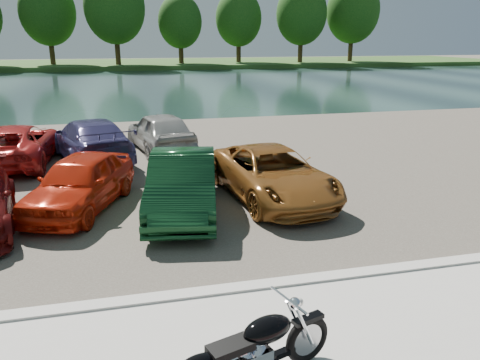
# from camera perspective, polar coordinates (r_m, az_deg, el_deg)

# --- Properties ---
(kerb) EXTENTS (60.00, 0.30, 0.14)m
(kerb) POSITION_cam_1_polar(r_m,az_deg,el_deg) (8.48, 3.52, -12.79)
(kerb) COLOR beige
(kerb) RESTS_ON ground
(parking_lot) EXTENTS (60.00, 18.00, 0.04)m
(parking_lot) POSITION_cam_1_polar(r_m,az_deg,el_deg) (16.72, -5.49, 2.18)
(parking_lot) COLOR #48433A
(parking_lot) RESTS_ON ground
(river) EXTENTS (120.00, 40.00, 0.00)m
(river) POSITION_cam_1_polar(r_m,az_deg,el_deg) (45.27, -10.89, 11.29)
(river) COLOR #182C2A
(river) RESTS_ON ground
(far_bank) EXTENTS (120.00, 24.00, 0.60)m
(far_bank) POSITION_cam_1_polar(r_m,az_deg,el_deg) (77.15, -12.23, 13.68)
(far_bank) COLOR #224518
(far_bank) RESTS_ON ground
(far_trees) EXTENTS (70.25, 10.68, 12.52)m
(far_trees) POSITION_cam_1_polar(r_m,az_deg,el_deg) (71.19, -8.73, 19.41)
(far_trees) COLOR #352513
(far_trees) RESTS_ON far_bank
(motorcycle) EXTENTS (2.26, 1.02, 1.05)m
(motorcycle) POSITION_cam_1_polar(r_m,az_deg,el_deg) (6.05, -0.05, -20.85)
(motorcycle) COLOR black
(motorcycle) RESTS_ON promenade
(car_4) EXTENTS (3.02, 4.48, 1.42)m
(car_4) POSITION_cam_1_polar(r_m,az_deg,el_deg) (12.56, -18.91, -0.26)
(car_4) COLOR red
(car_4) RESTS_ON parking_lot
(car_5) EXTENTS (2.31, 4.76, 1.50)m
(car_5) POSITION_cam_1_polar(r_m,az_deg,el_deg) (11.71, -6.98, -0.44)
(car_5) COLOR #0E361A
(car_5) RESTS_ON parking_lot
(car_6) EXTENTS (2.86, 5.20, 1.38)m
(car_6) POSITION_cam_1_polar(r_m,az_deg,el_deg) (12.71, 3.99, 0.76)
(car_6) COLOR brown
(car_6) RESTS_ON parking_lot
(car_10) EXTENTS (2.40, 5.05, 1.39)m
(car_10) POSITION_cam_1_polar(r_m,az_deg,el_deg) (17.88, -25.61, 3.90)
(car_10) COLOR #AF1F1D
(car_10) RESTS_ON parking_lot
(car_11) EXTENTS (3.49, 5.60, 1.51)m
(car_11) POSITION_cam_1_polar(r_m,az_deg,el_deg) (17.43, -17.72, 4.68)
(car_11) COLOR navy
(car_11) RESTS_ON parking_lot
(car_12) EXTENTS (2.71, 4.74, 1.52)m
(car_12) POSITION_cam_1_polar(r_m,az_deg,el_deg) (18.38, -9.72, 5.86)
(car_12) COLOR #A1A09D
(car_12) RESTS_ON parking_lot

